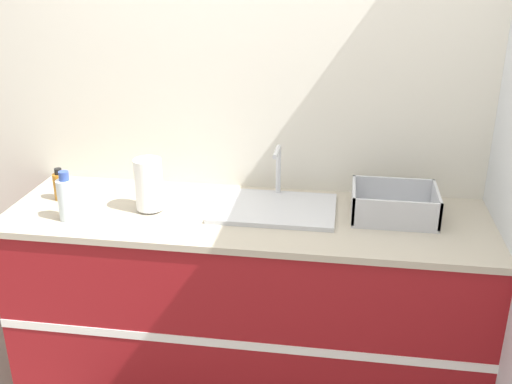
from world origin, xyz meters
name	(u,v)px	position (x,y,z in m)	size (l,w,h in m)	color
wall_back	(259,103)	(0.00, 0.67, 1.30)	(4.52, 0.06, 2.60)	beige
counter_cabinet	(248,300)	(0.00, 0.32, 0.45)	(2.14, 0.67, 0.89)	maroon
sink	(274,206)	(0.11, 0.38, 0.91)	(0.55, 0.37, 0.25)	silver
paper_towel_roll	(149,185)	(-0.43, 0.30, 1.01)	(0.12, 0.12, 0.24)	#4C4C51
dish_rack	(394,207)	(0.63, 0.39, 0.93)	(0.36, 0.28, 0.13)	#B7BABF
bottle_amber	(60,186)	(-0.88, 0.36, 0.96)	(0.06, 0.06, 0.15)	#B26B19
bottle_clear	(67,198)	(-0.75, 0.15, 0.99)	(0.08, 0.08, 0.22)	silver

